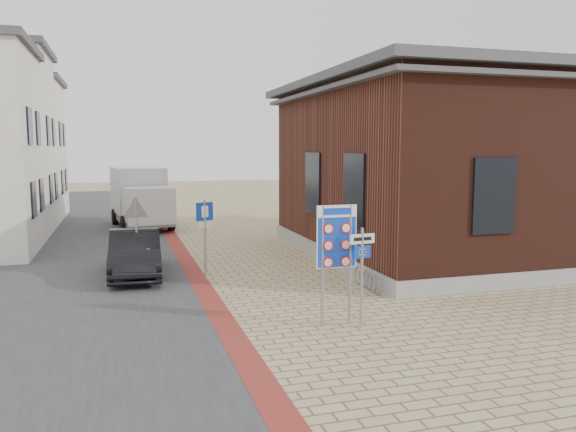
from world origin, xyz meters
TOP-DOWN VIEW (x-y plane):
  - ground at (0.00, 0.00)m, footprint 120.00×120.00m
  - road_strip at (-5.50, 15.00)m, footprint 7.00×60.00m
  - curb_strip at (-2.00, 10.00)m, footprint 0.60×40.00m
  - brick_building at (8.99, 7.00)m, footprint 13.00×13.00m
  - bike_rack at (2.65, 2.20)m, footprint 0.08×1.80m
  - sedan at (-3.87, 6.06)m, footprint 1.74×4.58m
  - box_truck at (-3.22, 17.84)m, footprint 3.14×6.26m
  - border_sign at (0.50, -0.68)m, footprint 0.98×0.07m
  - essen_sign at (1.00, -1.01)m, footprint 0.63×0.11m
  - parking_sign at (-1.80, 4.50)m, footprint 0.55×0.23m
  - yield_sign at (-3.80, 6.00)m, footprint 0.89×0.30m
  - bollard at (-3.50, 5.00)m, footprint 0.11×0.11m

SIDE VIEW (x-z plane):
  - ground at x=0.00m, z-range 0.00..0.00m
  - road_strip at x=-5.50m, z-range 0.00..0.02m
  - curb_strip at x=-2.00m, z-range 0.00..0.03m
  - bike_rack at x=2.65m, z-range -0.04..0.56m
  - bollard at x=-3.50m, z-range 0.00..1.07m
  - sedan at x=-3.87m, z-range 0.00..1.49m
  - essen_sign at x=1.00m, z-range 0.37..2.73m
  - box_truck at x=-3.22m, z-range 0.05..3.19m
  - parking_sign at x=-1.80m, z-range 0.48..3.06m
  - yield_sign at x=-3.80m, z-range 0.68..3.24m
  - border_sign at x=0.50m, z-range 0.63..3.49m
  - brick_building at x=8.99m, z-range 0.09..6.89m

